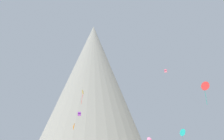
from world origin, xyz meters
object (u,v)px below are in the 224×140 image
Objects in this scene: kite_pink_low at (150,140)px; kite_rainbow_high at (166,71)px; rock_massif at (91,99)px; kite_orange_low at (73,127)px; kite_red_mid at (205,86)px; kite_gold_mid at (83,94)px; kite_violet_mid at (79,114)px; kite_teal_low at (183,133)px.

kite_rainbow_high reaches higher than kite_pink_low.
rock_massif reaches higher than kite_orange_low.
kite_pink_low is 2.98× the size of kite_rainbow_high.
kite_orange_low is 1.48× the size of kite_rainbow_high.
kite_red_mid is (10.29, -15.63, 10.86)m from kite_pink_low.
kite_gold_mid is 22.41m from kite_pink_low.
kite_gold_mid is at bearing 50.58° from kite_rainbow_high.
kite_violet_mid is 33.13m from kite_teal_low.
kite_gold_mid is 33.99m from kite_red_mid.
kite_orange_low is 0.32× the size of kite_teal_low.
kite_red_mid is (28.55, -18.36, -1.84)m from kite_gold_mid.
kite_pink_low is (17.55, -42.97, -18.91)m from rock_massif.
kite_pink_low is 18.21m from kite_teal_low.
kite_pink_low is at bearing 103.09° from kite_teal_low.
kite_gold_mid is 33.62m from kite_rainbow_high.
kite_gold_mid is at bearing 15.30° from kite_red_mid.
kite_rainbow_high is (9.57, 17.63, 24.30)m from kite_pink_low.
kite_rainbow_high is (-3.15, 4.87, 21.60)m from kite_teal_low.
kite_red_mid reaches higher than kite_orange_low.
rock_massif is 40.57× the size of kite_orange_low.
kite_gold_mid is 12.33m from kite_orange_low.
kite_rainbow_high is at bearing -40.71° from kite_red_mid.
kite_orange_low is (0.18, -18.16, -5.55)m from kite_violet_mid.
kite_teal_low reaches higher than kite_pink_low.
kite_red_mid reaches higher than kite_violet_mid.
kite_pink_low is 2.80× the size of kite_violet_mid.
kite_teal_low is 0.99× the size of kite_red_mid.
kite_pink_low is at bearing -8.59° from kite_red_mid.
kite_orange_low reaches higher than kite_pink_low.
kite_violet_mid is 1.06× the size of kite_rainbow_high.
rock_massif is at bearing 93.26° from kite_pink_low.
kite_orange_low is at bearing -93.93° from kite_violet_mid.
kite_teal_low is at bearing -46.84° from kite_red_mid.
kite_violet_mid is at bearing -94.56° from rock_massif.
kite_gold_mid is at bearing 152.53° from kite_pink_low.
kite_rainbow_high is at bearing -4.38° from kite_gold_mid.
kite_violet_mid is (-2.35, -29.46, -10.42)m from rock_massif.
kite_orange_low is at bearing -92.61° from rock_massif.
kite_rainbow_high is at bearing -43.06° from rock_massif.
kite_rainbow_high is at bearing 42.55° from kite_pink_low.
kite_gold_mid is 34.05m from kite_teal_low.
rock_massif is 37.50m from kite_rainbow_high.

